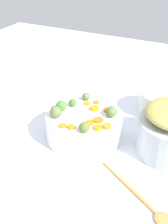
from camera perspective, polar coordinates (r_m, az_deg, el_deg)
name	(u,v)px	position (r m, az deg, el deg)	size (l,w,h in m)	color
tabletop	(83,133)	(1.24, -0.18, -3.98)	(2.40, 2.40, 0.02)	white
serving_bowl_carrots	(84,126)	(1.17, 0.00, -2.64)	(0.29, 0.29, 0.11)	white
carrot_slice_0	(87,103)	(1.21, 0.57, 1.60)	(0.02, 0.02, 0.01)	orange
carrot_slice_1	(98,128)	(1.06, 2.54, -2.93)	(0.03, 0.03, 0.01)	orange
carrot_slice_2	(97,102)	(1.21, 2.36, 1.80)	(0.03, 0.03, 0.01)	orange
carrot_slice_3	(94,108)	(1.17, 1.93, 0.67)	(0.03, 0.03, 0.01)	orange
carrot_slice_4	(90,123)	(1.09, 1.04, -2.00)	(0.03, 0.03, 0.01)	orange
carrot_slice_5	(62,126)	(1.08, -4.01, -2.54)	(0.03, 0.03, 0.01)	orange
carrot_slice_6	(98,120)	(1.10, 2.68, -1.50)	(0.04, 0.04, 0.01)	orange
carrot_slice_7	(107,110)	(1.16, 4.34, 0.38)	(0.03, 0.03, 0.01)	orange
carrot_slice_8	(107,126)	(1.07, 4.29, -2.64)	(0.03, 0.03, 0.01)	orange
carrot_slice_9	(71,127)	(1.06, -2.44, -2.79)	(0.02, 0.02, 0.01)	orange
brussels_sprout_0	(56,112)	(1.12, -5.24, -0.01)	(0.04, 0.04, 0.04)	#5A6F3C
brussels_sprout_1	(72,103)	(1.19, -2.17, 1.69)	(0.03, 0.03, 0.03)	#43742B
brussels_sprout_2	(111,112)	(1.12, 5.12, 0.05)	(0.04, 0.04, 0.04)	#54733C
brussels_sprout_3	(84,127)	(1.04, 0.08, -2.84)	(0.04, 0.04, 0.04)	#5A6C32
brussels_sprout_4	(86,96)	(1.23, 0.38, 2.90)	(0.03, 0.03, 0.03)	#54753C
brussels_sprout_5	(61,106)	(1.16, -4.24, 1.17)	(0.04, 0.04, 0.04)	#487E2D
wooden_spoon	(152,209)	(0.95, 12.51, -17.10)	(0.30, 0.20, 0.01)	#BE8648
casserole_dish	(161,104)	(1.36, 14.13, 1.54)	(0.19, 0.19, 0.11)	white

